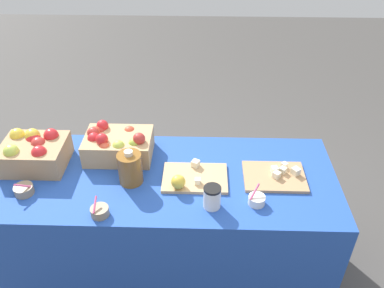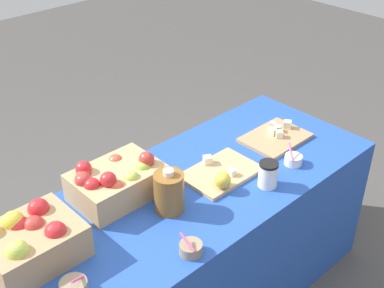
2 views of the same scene
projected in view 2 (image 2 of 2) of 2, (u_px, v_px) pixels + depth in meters
name	position (u px, v px, depth m)	size (l,w,h in m)	color
table	(191.00, 248.00, 2.49)	(1.90, 0.76, 0.74)	#234CAD
apple_crate_left	(31.00, 240.00, 1.88)	(0.35, 0.28, 0.19)	tan
apple_crate_middle	(115.00, 181.00, 2.20)	(0.38, 0.27, 0.19)	tan
cutting_board_front	(221.00, 174.00, 2.35)	(0.35, 0.25, 0.09)	tan
cutting_board_back	(275.00, 136.00, 2.65)	(0.33, 0.25, 0.06)	tan
sample_bowl_near	(74.00, 287.00, 1.77)	(0.10, 0.10, 0.09)	gray
sample_bowl_mid	(293.00, 160.00, 2.44)	(0.09, 0.09, 0.10)	silver
sample_bowl_far	(191.00, 248.00, 1.93)	(0.09, 0.09, 0.09)	gray
cider_jug	(169.00, 192.00, 2.12)	(0.13, 0.13, 0.20)	brown
coffee_cup	(268.00, 174.00, 2.28)	(0.09, 0.09, 0.12)	silver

